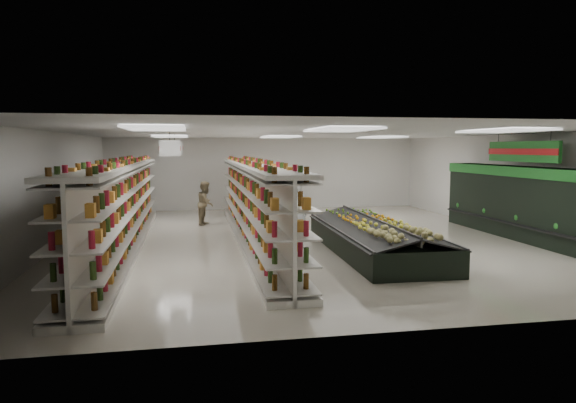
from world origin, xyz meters
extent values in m
plane|color=beige|center=(0.00, 0.00, 0.00)|extent=(16.00, 16.00, 0.00)
cube|color=white|center=(0.00, 0.00, 3.20)|extent=(14.00, 16.00, 0.02)
cube|color=white|center=(0.00, 8.00, 1.60)|extent=(14.00, 0.02, 3.20)
cube|color=white|center=(0.00, -8.00, 1.60)|extent=(14.00, 0.02, 3.20)
cube|color=white|center=(-7.00, 0.00, 1.60)|extent=(0.02, 16.00, 3.20)
cube|color=white|center=(7.00, 0.00, 1.60)|extent=(0.02, 16.00, 3.20)
cube|color=black|center=(6.55, -1.50, 1.10)|extent=(0.80, 8.00, 2.20)
cube|color=#1F7425|center=(6.53, -1.50, 2.05)|extent=(0.85, 8.00, 0.30)
cube|color=black|center=(6.30, -1.50, 0.55)|extent=(0.55, 7.80, 0.15)
cube|color=beige|center=(6.40, -1.50, 1.35)|extent=(0.45, 7.70, 0.03)
cube|color=beige|center=(6.40, -1.50, 1.65)|extent=(0.45, 7.70, 0.03)
cube|color=white|center=(-3.80, -2.00, 2.75)|extent=(0.50, 0.06, 0.40)
cube|color=red|center=(-3.80, -2.00, 2.75)|extent=(0.52, 0.02, 0.12)
cylinder|color=black|center=(-3.80, -2.00, 3.05)|extent=(0.01, 0.01, 0.50)
cube|color=white|center=(-3.80, 2.00, 2.75)|extent=(0.50, 0.06, 0.40)
cube|color=red|center=(-3.80, 2.00, 2.75)|extent=(0.52, 0.02, 0.12)
cylinder|color=black|center=(-3.80, 2.00, 3.05)|extent=(0.01, 0.01, 0.50)
cube|color=#1F7425|center=(6.25, -1.50, 2.65)|extent=(0.10, 3.20, 0.60)
cube|color=red|center=(6.19, -1.50, 2.65)|extent=(0.03, 3.20, 0.18)
cylinder|color=black|center=(6.25, -2.70, 3.05)|extent=(0.01, 0.01, 0.50)
cylinder|color=black|center=(6.25, -0.30, 3.05)|extent=(0.01, 0.01, 0.50)
cube|color=silver|center=(-5.18, -0.49, 0.07)|extent=(1.13, 13.47, 0.13)
cube|color=silver|center=(-5.18, -0.49, 1.12)|extent=(0.19, 13.46, 2.24)
cube|color=silver|center=(-5.18, -0.49, 2.29)|extent=(1.13, 13.47, 0.09)
cube|color=beige|center=(-5.44, -0.49, 0.20)|extent=(0.61, 13.36, 0.03)
cube|color=beige|center=(-5.44, -0.49, 0.69)|extent=(0.61, 13.36, 0.03)
cube|color=beige|center=(-5.44, -0.49, 1.18)|extent=(0.61, 13.36, 0.03)
cube|color=beige|center=(-5.44, -0.49, 1.67)|extent=(0.61, 13.36, 0.03)
cube|color=beige|center=(-5.44, -0.49, 2.17)|extent=(0.61, 13.36, 0.03)
cube|color=beige|center=(-4.92, -0.49, 0.20)|extent=(0.61, 13.36, 0.03)
cube|color=beige|center=(-4.92, -0.49, 0.69)|extent=(0.61, 13.36, 0.03)
cube|color=beige|center=(-4.92, -0.49, 1.18)|extent=(0.61, 13.36, 0.03)
cube|color=beige|center=(-4.92, -0.49, 1.67)|extent=(0.61, 13.36, 0.03)
cube|color=beige|center=(-4.92, -0.49, 2.17)|extent=(0.61, 13.36, 0.03)
cube|color=silver|center=(-1.51, 0.01, 0.07)|extent=(1.14, 13.28, 0.13)
cube|color=silver|center=(-1.51, 0.01, 1.11)|extent=(0.21, 13.27, 2.21)
cube|color=silver|center=(-1.51, 0.01, 2.26)|extent=(1.14, 13.28, 0.09)
cube|color=beige|center=(-1.76, 0.02, 0.20)|extent=(0.63, 13.17, 0.03)
cube|color=beige|center=(-1.76, 0.02, 0.68)|extent=(0.63, 13.17, 0.03)
cube|color=beige|center=(-1.76, 0.02, 1.17)|extent=(0.63, 13.17, 0.03)
cube|color=beige|center=(-1.76, 0.02, 1.65)|extent=(0.63, 13.17, 0.03)
cube|color=beige|center=(-1.76, 0.02, 2.13)|extent=(0.63, 13.17, 0.03)
cube|color=beige|center=(-1.25, 0.01, 0.20)|extent=(0.63, 13.17, 0.03)
cube|color=beige|center=(-1.25, 0.01, 0.68)|extent=(0.63, 13.17, 0.03)
cube|color=beige|center=(-1.25, 0.01, 1.17)|extent=(0.63, 13.17, 0.03)
cube|color=beige|center=(-1.25, 0.01, 1.65)|extent=(0.63, 13.17, 0.03)
cube|color=beige|center=(-1.25, 0.01, 2.13)|extent=(0.63, 13.17, 0.03)
cube|color=black|center=(1.43, -2.29, 0.31)|extent=(2.27, 6.22, 0.62)
cube|color=#262626|center=(0.41, -2.26, 0.63)|extent=(0.21, 6.16, 0.05)
cube|color=#262626|center=(2.46, -2.32, 0.63)|extent=(0.21, 6.16, 0.05)
cube|color=black|center=(0.89, -2.28, 0.72)|extent=(1.30, 6.10, 0.32)
cube|color=black|center=(1.98, -2.30, 0.72)|extent=(1.30, 6.10, 0.32)
cube|color=#262626|center=(1.43, -2.29, 0.81)|extent=(0.20, 6.08, 0.22)
cube|color=red|center=(-0.65, 6.74, 0.10)|extent=(1.39, 1.16, 0.20)
cube|color=red|center=(-0.65, 6.74, 0.84)|extent=(1.45, 1.22, 0.10)
imported|color=silver|center=(-0.44, -1.11, 0.93)|extent=(0.73, 0.54, 1.86)
imported|color=tan|center=(-2.80, 3.54, 0.78)|extent=(0.68, 0.87, 1.57)
camera|label=1|loc=(-3.29, -15.05, 2.76)|focal=32.00mm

